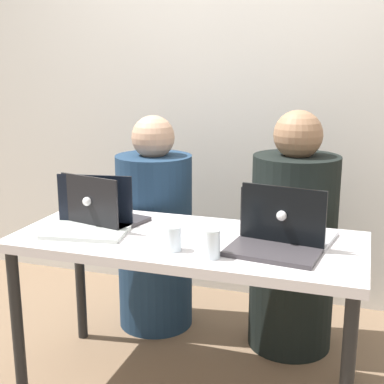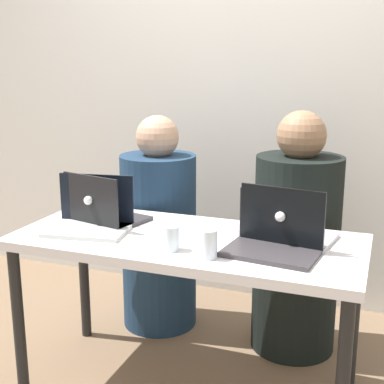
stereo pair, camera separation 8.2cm
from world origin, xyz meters
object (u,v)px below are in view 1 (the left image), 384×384
at_px(person_on_left, 155,235).
at_px(laptop_back_left, 102,213).
at_px(water_glass_center, 173,240).
at_px(laptop_front_left, 90,220).
at_px(water_glass_right, 212,246).
at_px(laptop_back_right, 288,228).
at_px(person_on_right, 293,245).
at_px(laptop_front_right, 276,239).

relative_size(person_on_left, laptop_back_left, 3.20).
bearing_deg(water_glass_center, laptop_front_left, 164.26).
height_order(water_glass_right, water_glass_center, water_glass_right).
bearing_deg(laptop_back_right, water_glass_center, 41.19).
distance_m(laptop_back_right, water_glass_right, 0.37).
height_order(laptop_front_left, laptop_back_left, laptop_back_left).
bearing_deg(laptop_back_left, person_on_left, -82.83).
height_order(laptop_back_left, water_glass_right, laptop_back_left).
relative_size(person_on_right, laptop_back_left, 3.33).
distance_m(person_on_left, laptop_front_right, 0.98).
xyz_separation_m(laptop_front_left, laptop_front_right, (0.81, -0.00, -0.00)).
bearing_deg(water_glass_right, laptop_front_right, 35.38).
height_order(person_on_right, water_glass_center, person_on_right).
bearing_deg(person_on_left, laptop_front_right, 131.34).
xyz_separation_m(laptop_back_left, water_glass_center, (0.42, -0.22, -0.01)).
relative_size(laptop_front_left, water_glass_center, 3.89).
xyz_separation_m(person_on_left, laptop_back_left, (-0.05, -0.48, 0.25)).
bearing_deg(water_glass_center, person_on_left, 117.57).
bearing_deg(laptop_front_left, laptop_back_left, 78.05).
xyz_separation_m(laptop_front_left, water_glass_right, (0.59, -0.15, -0.00)).
distance_m(laptop_front_left, laptop_front_right, 0.81).
xyz_separation_m(person_on_left, laptop_back_right, (0.77, -0.45, 0.25)).
height_order(person_on_left, person_on_right, person_on_right).
bearing_deg(laptop_front_left, water_glass_right, -23.38).
xyz_separation_m(laptop_front_left, laptop_back_left, (0.01, 0.10, 0.00)).
height_order(laptop_front_left, laptop_front_right, laptop_front_left).
xyz_separation_m(person_on_left, water_glass_center, (0.37, -0.71, 0.24)).
xyz_separation_m(person_on_right, water_glass_center, (-0.37, -0.71, 0.22)).
height_order(laptop_front_left, laptop_back_right, laptop_back_right).
bearing_deg(laptop_front_right, water_glass_right, -137.95).
relative_size(person_on_left, water_glass_center, 12.06).
bearing_deg(person_on_left, water_glass_center, 107.09).
bearing_deg(laptop_front_right, laptop_back_left, 179.27).
relative_size(laptop_front_left, water_glass_right, 3.40).
xyz_separation_m(person_on_right, laptop_front_left, (-0.80, -0.59, 0.23)).
bearing_deg(laptop_front_right, person_on_left, 148.49).
xyz_separation_m(laptop_back_right, laptop_back_left, (-0.83, -0.03, -0.00)).
bearing_deg(person_on_left, laptop_front_left, 73.73).
height_order(laptop_back_right, laptop_back_left, laptop_back_right).
height_order(laptop_front_left, water_glass_right, laptop_front_left).
bearing_deg(water_glass_center, water_glass_right, -10.86).
xyz_separation_m(laptop_front_left, water_glass_center, (0.43, -0.12, -0.01)).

